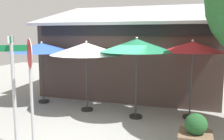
% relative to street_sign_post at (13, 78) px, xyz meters
% --- Properties ---
extents(ground_plane, '(28.00, 28.00, 0.10)m').
position_rel_street_sign_post_xyz_m(ground_plane, '(1.58, 1.98, -1.81)').
color(ground_plane, gray).
extents(cafe_building, '(8.24, 4.94, 4.39)m').
position_rel_street_sign_post_xyz_m(cafe_building, '(1.40, 6.74, 0.01)').
color(cafe_building, '#473833').
rests_on(cafe_building, ground).
extents(street_sign_post, '(0.79, 0.84, 2.82)m').
position_rel_street_sign_post_xyz_m(street_sign_post, '(0.00, 0.00, 0.00)').
color(street_sign_post, '#A8AAB2').
rests_on(street_sign_post, ground).
extents(stop_sign, '(0.52, 0.52, 2.76)m').
position_rel_street_sign_post_xyz_m(stop_sign, '(0.74, -0.28, 0.14)').
color(stop_sign, '#A8AAB2').
rests_on(stop_sign, ground).
extents(patio_umbrella_royal_blue_left, '(2.64, 2.64, 2.55)m').
position_rel_street_sign_post_xyz_m(patio_umbrella_royal_blue_left, '(-1.70, 3.74, 0.52)').
color(patio_umbrella_royal_blue_left, black).
rests_on(patio_umbrella_royal_blue_left, ground).
extents(patio_umbrella_ivory_center, '(2.63, 2.63, 2.61)m').
position_rel_street_sign_post_xyz_m(patio_umbrella_ivory_center, '(0.50, 3.29, 0.55)').
color(patio_umbrella_ivory_center, black).
rests_on(patio_umbrella_ivory_center, ground).
extents(patio_umbrella_forest_green_right, '(2.42, 2.42, 2.76)m').
position_rel_street_sign_post_xyz_m(patio_umbrella_forest_green_right, '(2.42, 3.09, 0.70)').
color(patio_umbrella_forest_green_right, black).
rests_on(patio_umbrella_forest_green_right, ground).
extents(patio_umbrella_crimson_far_right, '(2.08, 2.08, 2.67)m').
position_rel_street_sign_post_xyz_m(patio_umbrella_crimson_far_right, '(4.17, 3.63, 0.64)').
color(patio_umbrella_crimson_far_right, black).
rests_on(patio_umbrella_crimson_far_right, ground).
extents(sidewalk_planter, '(0.77, 0.77, 1.01)m').
position_rel_street_sign_post_xyz_m(sidewalk_planter, '(4.39, 0.93, -1.35)').
color(sidewalk_planter, brown).
rests_on(sidewalk_planter, ground).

